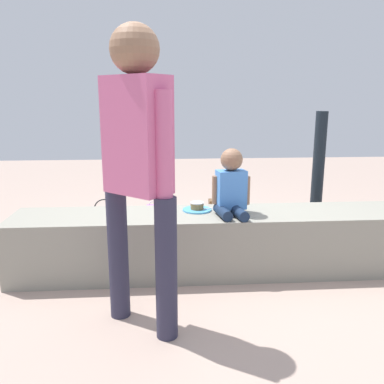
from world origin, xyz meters
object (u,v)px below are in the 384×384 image
Objects in this scene: cake_plate at (197,208)px; water_bottle_far_side at (226,235)px; child_seated at (231,186)px; handbag_brown_canvas at (222,210)px; adult_standing at (138,155)px; cake_box_white at (181,217)px; gift_bag at (160,221)px; water_bottle_near_gift at (254,215)px; handbag_black_leather at (105,217)px.

cake_plate reaches higher than water_bottle_far_side.
child_seated is 1.37× the size of handbag_brown_canvas.
cake_plate is (0.39, 0.81, -0.52)m from adult_standing.
handbag_brown_canvas is at bearing 69.08° from adult_standing.
handbag_brown_canvas is (0.76, 1.98, -0.87)m from adult_standing.
adult_standing is 7.38× the size of cake_plate.
water_bottle_far_side is 0.65× the size of cake_box_white.
gift_bag is 1.06m from water_bottle_near_gift.
cake_plate is (-0.24, 0.11, -0.19)m from child_seated.
handbag_brown_canvas is at bearing 72.41° from cake_plate.
water_bottle_far_side reaches higher than water_bottle_near_gift.
adult_standing reaches higher than water_bottle_near_gift.
cake_plate is at bearing -123.44° from water_bottle_far_side.
water_bottle_far_side is 0.72× the size of handbag_black_leather.
water_bottle_near_gift is 0.78m from cake_box_white.
handbag_black_leather is at bearing 127.95° from cake_plate.
handbag_brown_canvas is at bearing 84.22° from water_bottle_far_side.
cake_plate is at bearing 155.71° from child_seated.
gift_bag reaches higher than handbag_black_leather.
adult_standing is at bearing -118.44° from water_bottle_far_side.
cake_box_white is (0.32, 1.98, -0.93)m from adult_standing.
water_bottle_far_side is 0.72m from handbag_brown_canvas.
child_seated is 1.45m from cake_box_white.
handbag_brown_canvas reaches higher than water_bottle_near_gift.
gift_bag is at bearing 122.97° from child_seated.
cake_box_white is (-0.77, 0.09, -0.03)m from water_bottle_near_gift.
cake_plate reaches higher than gift_bag.
cake_plate is 0.84m from gift_bag.
water_bottle_far_side is at bearing -63.16° from cake_box_white.
gift_bag is 1.25× the size of handbag_black_leather.
gift_bag is at bearing 86.60° from adult_standing.
handbag_brown_canvas reaches higher than handbag_black_leather.
gift_bag is (-0.53, 0.82, -0.51)m from child_seated.
gift_bag is 0.70m from handbag_black_leather.
handbag_black_leather is at bearing 104.06° from adult_standing.
cake_box_white is (-0.07, 1.17, -0.41)m from cake_plate.
child_seated is at bearing -24.29° from cake_plate.
handbag_black_leather is (-0.48, 1.92, -0.90)m from adult_standing.
child_seated reaches higher than gift_bag.
gift_bag is 1.73× the size of water_bottle_far_side.
child_seated is at bearing -76.48° from cake_box_white.
cake_box_white is at bearing 179.03° from handbag_brown_canvas.
adult_standing is 2.36m from water_bottle_near_gift.
adult_standing is at bearing -110.92° from handbag_brown_canvas.
cake_plate is at bearing -67.59° from gift_bag.
adult_standing reaches higher than cake_box_white.
child_seated is 1.34× the size of gift_bag.
child_seated is 1.39m from handbag_brown_canvas.
cake_box_white is at bearing 63.60° from gift_bag.
water_bottle_far_side is at bearing -95.78° from handbag_brown_canvas.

